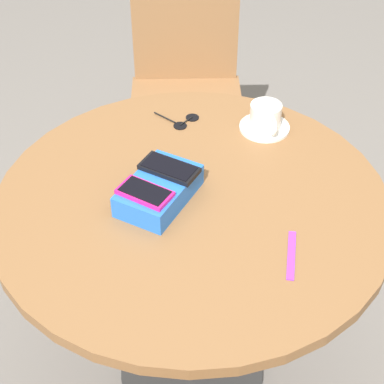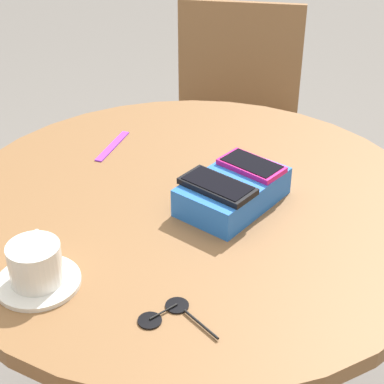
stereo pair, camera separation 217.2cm
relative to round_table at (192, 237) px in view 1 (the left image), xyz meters
The scene contains 10 objects.
ground_plane 0.59m from the round_table, ahead, with size 8.00×8.00×0.00m, color slate.
round_table is the anchor object (origin of this frame).
phone_box 0.17m from the round_table, 127.02° to the left, with size 0.22×0.15×0.06m.
phone_magenta 0.22m from the round_table, 149.60° to the left, with size 0.07×0.13×0.01m.
phone_black 0.20m from the round_table, 85.60° to the left, with size 0.08×0.14×0.01m.
saucer 0.37m from the round_table, ahead, with size 0.14×0.14×0.01m, color silver.
coffee_cup 0.38m from the round_table, ahead, with size 0.09×0.10×0.07m.
lanyard_strap 0.31m from the round_table, 96.50° to the right, with size 0.14×0.02×0.00m, color purple.
sunglasses 0.34m from the round_table, 38.64° to the left, with size 0.09×0.12×0.01m.
chair_far_side 0.85m from the round_table, 35.85° to the left, with size 0.55×0.55×0.84m.
Camera 1 is at (-0.93, -0.64, 1.71)m, focal length 60.00 mm.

